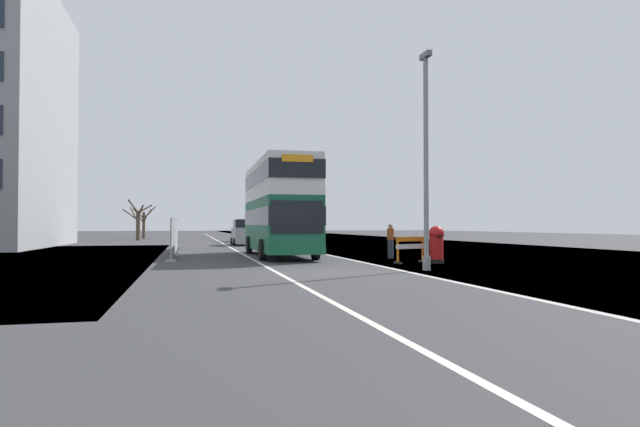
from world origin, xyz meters
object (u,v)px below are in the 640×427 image
object	(u,v)px
red_pillar_postbox	(436,243)
car_receding_mid	(245,231)
double_decker_bus	(279,207)
car_oncoming_near	(244,233)
roadworks_barrier	(410,247)
lamppost_foreground	(426,167)
pedestrian_at_kerb	(391,241)

from	to	relation	value
red_pillar_postbox	car_receding_mid	xyz separation A→B (m)	(-4.95, 32.03, 0.15)
red_pillar_postbox	double_decker_bus	bearing A→B (deg)	130.38
double_decker_bus	car_oncoming_near	bearing A→B (deg)	90.80
red_pillar_postbox	car_oncoming_near	distance (m)	23.60
double_decker_bus	roadworks_barrier	world-z (taller)	double_decker_bus
roadworks_barrier	red_pillar_postbox	bearing A→B (deg)	-16.13
lamppost_foreground	double_decker_bus	bearing A→B (deg)	110.85
pedestrian_at_kerb	roadworks_barrier	bearing A→B (deg)	-96.82
double_decker_bus	roadworks_barrier	size ratio (longest dim) A/B	6.59
double_decker_bus	roadworks_barrier	distance (m)	8.21
red_pillar_postbox	pedestrian_at_kerb	bearing A→B (deg)	100.45
car_receding_mid	pedestrian_at_kerb	distance (m)	28.68
car_receding_mid	pedestrian_at_kerb	xyz separation A→B (m)	(4.27, -28.36, -0.17)
car_oncoming_near	lamppost_foreground	bearing A→B (deg)	-81.21
car_oncoming_near	pedestrian_at_kerb	bearing A→B (deg)	-74.50
lamppost_foreground	pedestrian_at_kerb	distance (m)	7.57
double_decker_bus	lamppost_foreground	size ratio (longest dim) A/B	1.31
lamppost_foreground	roadworks_barrier	world-z (taller)	lamppost_foreground
car_oncoming_near	roadworks_barrier	bearing A→B (deg)	-77.69
double_decker_bus	red_pillar_postbox	distance (m)	9.07
double_decker_bus	car_oncoming_near	world-z (taller)	double_decker_bus
double_decker_bus	lamppost_foreground	distance (m)	10.73
lamppost_foreground	red_pillar_postbox	world-z (taller)	lamppost_foreground
lamppost_foreground	car_receding_mid	xyz separation A→B (m)	(-2.98, 35.23, -2.74)
lamppost_foreground	pedestrian_at_kerb	xyz separation A→B (m)	(1.29, 6.86, -2.91)
car_oncoming_near	car_receding_mid	distance (m)	9.27
lamppost_foreground	roadworks_barrier	bearing A→B (deg)	75.77
pedestrian_at_kerb	car_oncoming_near	bearing A→B (deg)	105.50
roadworks_barrier	car_receding_mid	size ratio (longest dim) A/B	0.40
roadworks_barrier	car_receding_mid	xyz separation A→B (m)	(-3.87, 31.72, 0.32)
red_pillar_postbox	lamppost_foreground	bearing A→B (deg)	-121.65
red_pillar_postbox	roadworks_barrier	size ratio (longest dim) A/B	1.02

